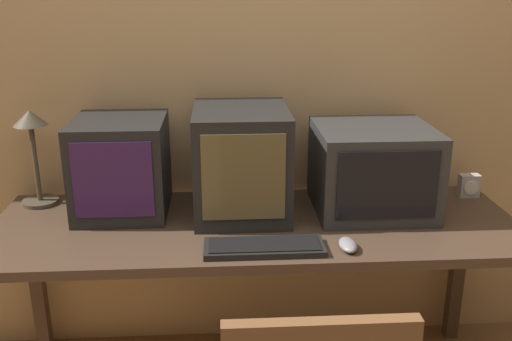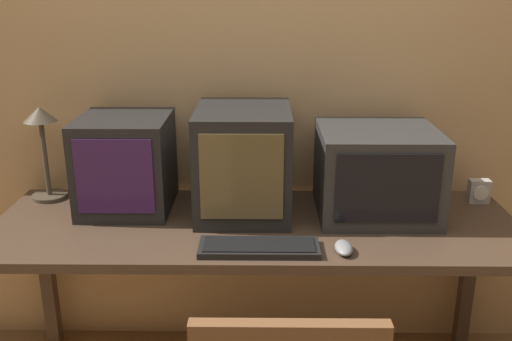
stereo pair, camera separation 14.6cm
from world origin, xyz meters
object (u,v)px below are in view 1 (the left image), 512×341
Objects in this scene: monitor_right at (373,169)px; desk_clock at (469,186)px; monitor_left at (121,166)px; desk_lamp at (33,141)px; monitor_center at (241,162)px; mouse_near_keyboard at (348,245)px; keyboard_main at (264,247)px.

monitor_right is 0.48m from desk_clock.
desk_lamp is at bearing 164.30° from monitor_left.
monitor_left is at bearing -177.28° from desk_clock.
monitor_center is 3.91× the size of mouse_near_keyboard.
keyboard_main is 4.21× the size of desk_clock.
desk_clock is (1.44, 0.07, -0.14)m from monitor_left.
mouse_near_keyboard is (0.35, -0.36, -0.19)m from monitor_center.
desk_clock reaches higher than mouse_near_keyboard.
desk_clock is at bearing 36.90° from mouse_near_keyboard.
monitor_left is 0.93m from mouse_near_keyboard.
desk_clock is at bearing -1.05° from desk_lamp.
monitor_left is 0.68m from keyboard_main.
desk_clock is (0.62, 0.47, 0.03)m from mouse_near_keyboard.
monitor_right is at bearing -2.45° from monitor_left.
monitor_center reaches higher than monitor_left.
keyboard_main is 1.02m from desk_clock.
monitor_left is at bearing 154.13° from mouse_near_keyboard.
keyboard_main is (-0.46, -0.35, -0.16)m from monitor_right.
monitor_center is at bearing 100.15° from keyboard_main.
monitor_right is at bearing -6.08° from desk_lamp.
monitor_center is 4.46× the size of desk_clock.
desk_lamp reaches higher than mouse_near_keyboard.
monitor_center is (0.47, -0.03, 0.02)m from monitor_left.
monitor_center is 0.84m from desk_lamp.
desk_lamp is at bearing 178.95° from desk_clock.
monitor_right reaches higher than mouse_near_keyboard.
monitor_center is at bearing 179.15° from monitor_right.
desk_lamp is (-0.36, 0.10, 0.08)m from monitor_left.
monitor_right is at bearing 37.26° from keyboard_main.
mouse_near_keyboard is at bearing -45.97° from monitor_center.
keyboard_main is 3.69× the size of mouse_near_keyboard.
monitor_left is 0.47m from monitor_center.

